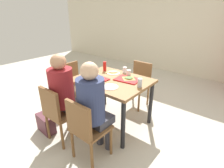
% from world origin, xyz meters
% --- Properties ---
extents(ground_plane, '(10.00, 10.00, 0.02)m').
position_xyz_m(ground_plane, '(0.00, 0.00, -0.01)').
color(ground_plane, beige).
extents(back_wall, '(10.00, 0.10, 2.80)m').
position_xyz_m(back_wall, '(0.00, 3.20, 1.40)').
color(back_wall, beige).
rests_on(back_wall, ground_plane).
extents(main_table, '(1.11, 0.87, 0.77)m').
position_xyz_m(main_table, '(0.00, 0.00, 0.67)').
color(main_table, olive).
rests_on(main_table, ground_plane).
extents(chair_near_left, '(0.40, 0.40, 0.84)m').
position_xyz_m(chair_near_left, '(-0.28, -0.82, 0.49)').
color(chair_near_left, brown).
rests_on(chair_near_left, ground_plane).
extents(chair_near_right, '(0.40, 0.40, 0.84)m').
position_xyz_m(chair_near_right, '(0.28, -0.82, 0.49)').
color(chair_near_right, brown).
rests_on(chair_near_right, ground_plane).
extents(chair_far_side, '(0.40, 0.40, 0.84)m').
position_xyz_m(chair_far_side, '(0.00, 0.82, 0.49)').
color(chair_far_side, brown).
rests_on(chair_far_side, ground_plane).
extents(chair_left_end, '(0.40, 0.40, 0.84)m').
position_xyz_m(chair_left_end, '(-0.94, 0.00, 0.49)').
color(chair_left_end, brown).
rests_on(chair_left_end, ground_plane).
extents(person_in_red, '(0.32, 0.42, 1.25)m').
position_xyz_m(person_in_red, '(-0.28, -0.68, 0.74)').
color(person_in_red, '#383842').
rests_on(person_in_red, ground_plane).
extents(person_in_brown_jacket, '(0.32, 0.42, 1.25)m').
position_xyz_m(person_in_brown_jacket, '(0.28, -0.68, 0.74)').
color(person_in_brown_jacket, '#383842').
rests_on(person_in_brown_jacket, ground_plane).
extents(tray_red_near, '(0.37, 0.27, 0.02)m').
position_xyz_m(tray_red_near, '(-0.19, -0.15, 0.78)').
color(tray_red_near, red).
rests_on(tray_red_near, main_table).
extents(tray_red_far, '(0.39, 0.30, 0.02)m').
position_xyz_m(tray_red_far, '(0.19, 0.13, 0.78)').
color(tray_red_far, red).
rests_on(tray_red_far, main_table).
extents(paper_plate_center, '(0.22, 0.22, 0.01)m').
position_xyz_m(paper_plate_center, '(-0.17, 0.24, 0.77)').
color(paper_plate_center, white).
rests_on(paper_plate_center, main_table).
extents(paper_plate_near_edge, '(0.22, 0.22, 0.01)m').
position_xyz_m(paper_plate_near_edge, '(0.17, -0.24, 0.77)').
color(paper_plate_near_edge, white).
rests_on(paper_plate_near_edge, main_table).
extents(pizza_slice_a, '(0.19, 0.26, 0.02)m').
position_xyz_m(pizza_slice_a, '(-0.20, -0.15, 0.79)').
color(pizza_slice_a, '#C68C47').
rests_on(pizza_slice_a, tray_red_near).
extents(pizza_slice_b, '(0.19, 0.18, 0.02)m').
position_xyz_m(pizza_slice_b, '(0.20, 0.16, 0.79)').
color(pizza_slice_b, '#C68C47').
rests_on(pizza_slice_b, tray_red_far).
extents(pizza_slice_c, '(0.25, 0.25, 0.02)m').
position_xyz_m(pizza_slice_c, '(-0.18, 0.25, 0.79)').
color(pizza_slice_c, '#DBAD60').
rests_on(pizza_slice_c, paper_plate_center).
extents(plastic_cup_a, '(0.07, 0.07, 0.10)m').
position_xyz_m(plastic_cup_a, '(-0.03, 0.37, 0.82)').
color(plastic_cup_a, white).
rests_on(plastic_cup_a, main_table).
extents(plastic_cup_b, '(0.07, 0.07, 0.10)m').
position_xyz_m(plastic_cup_b, '(0.03, -0.37, 0.82)').
color(plastic_cup_b, white).
rests_on(plastic_cup_b, main_table).
extents(plastic_cup_c, '(0.07, 0.07, 0.10)m').
position_xyz_m(plastic_cup_c, '(-0.44, 0.07, 0.82)').
color(plastic_cup_c, white).
rests_on(plastic_cup_c, main_table).
extents(plastic_cup_d, '(0.07, 0.07, 0.10)m').
position_xyz_m(plastic_cup_d, '(0.11, 0.28, 0.82)').
color(plastic_cup_d, white).
rests_on(plastic_cup_d, main_table).
extents(soda_can, '(0.07, 0.07, 0.12)m').
position_xyz_m(soda_can, '(0.47, 0.02, 0.83)').
color(soda_can, '#B7BCC6').
rests_on(soda_can, main_table).
extents(condiment_bottle, '(0.06, 0.06, 0.16)m').
position_xyz_m(condiment_bottle, '(-0.36, 0.24, 0.85)').
color(condiment_bottle, red).
rests_on(condiment_bottle, main_table).
extents(foil_bundle, '(0.10, 0.10, 0.10)m').
position_xyz_m(foil_bundle, '(-0.47, -0.02, 0.82)').
color(foil_bundle, silver).
rests_on(foil_bundle, main_table).
extents(handbag, '(0.33, 0.18, 0.28)m').
position_xyz_m(handbag, '(-0.63, -0.84, 0.14)').
color(handbag, '#592D38').
rests_on(handbag, ground_plane).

